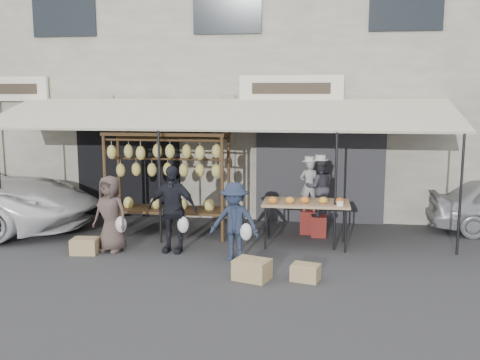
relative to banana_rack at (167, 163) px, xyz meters
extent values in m
plane|color=#2D2D30|center=(1.02, -1.76, -1.57)|extent=(90.00, 90.00, 0.00)
cube|color=#B6AF9C|center=(1.02, 4.74, 1.93)|extent=(24.00, 6.00, 7.00)
cube|color=#232328|center=(3.22, 1.70, -0.32)|extent=(3.00, 0.10, 2.50)
cube|color=black|center=(-1.48, 1.70, -0.32)|extent=(2.60, 0.10, 2.50)
cube|color=silver|center=(2.52, 1.64, 1.58)|extent=(2.40, 0.10, 0.60)
cube|color=silver|center=(-4.48, 1.64, 1.58)|extent=(2.00, 0.10, 0.60)
cube|color=beige|center=(1.02, 0.54, 1.03)|extent=(10.00, 2.34, 0.63)
cylinder|color=black|center=(-3.48, -0.61, -0.42)|extent=(0.05, 0.05, 2.30)
cylinder|color=black|center=(0.02, -0.61, -0.42)|extent=(0.05, 0.05, 2.30)
cylinder|color=black|center=(3.52, -0.61, -0.42)|extent=(0.05, 0.05, 2.30)
cylinder|color=black|center=(5.82, -0.61, -0.42)|extent=(0.05, 0.05, 2.30)
cylinder|color=#2F1E11|center=(-1.25, -0.35, -0.47)|extent=(0.07, 0.07, 2.20)
cylinder|color=#2F1E11|center=(1.25, -0.35, -0.47)|extent=(0.07, 0.07, 2.20)
cylinder|color=#2F1E11|center=(-1.25, 0.45, -0.47)|extent=(0.07, 0.07, 2.20)
cylinder|color=#2F1E11|center=(1.25, 0.45, -0.47)|extent=(0.07, 0.07, 2.20)
cube|color=#2F1E11|center=(0.00, 0.05, 0.63)|extent=(2.60, 0.90, 0.07)
cylinder|color=#2F1E11|center=(0.00, -0.30, 0.51)|extent=(2.50, 0.05, 0.05)
cylinder|color=#2F1E11|center=(0.00, 0.40, 0.51)|extent=(2.50, 0.05, 0.05)
cylinder|color=#2F1E11|center=(0.00, 0.05, 0.08)|extent=(2.50, 0.05, 0.05)
cube|color=#2F1E11|center=(0.00, 0.05, -1.02)|extent=(2.50, 0.80, 0.05)
ellipsoid|color=#D8CD62|center=(-1.10, -0.30, 0.25)|extent=(0.20, 0.18, 0.30)
ellipsoid|color=#D8CD62|center=(-0.79, -0.15, 0.26)|extent=(0.20, 0.18, 0.30)
ellipsoid|color=#D8CD62|center=(-0.47, -0.30, 0.24)|extent=(0.20, 0.18, 0.30)
ellipsoid|color=#D8CD62|center=(-0.16, -0.15, 0.28)|extent=(0.20, 0.18, 0.30)
ellipsoid|color=#D8CD62|center=(0.16, -0.30, 0.28)|extent=(0.20, 0.18, 0.30)
ellipsoid|color=#D8CD62|center=(0.47, -0.15, 0.27)|extent=(0.20, 0.18, 0.30)
ellipsoid|color=#D8CD62|center=(0.79, -0.30, 0.26)|extent=(0.20, 0.18, 0.30)
ellipsoid|color=#D8CD62|center=(1.10, -0.15, 0.29)|extent=(0.20, 0.18, 0.30)
ellipsoid|color=#D8CD62|center=(-1.05, 0.05, -0.18)|extent=(0.20, 0.18, 0.30)
ellipsoid|color=#D8CD62|center=(-0.70, 0.05, -0.15)|extent=(0.20, 0.18, 0.30)
ellipsoid|color=#D8CD62|center=(-0.35, 0.05, -0.15)|extent=(0.20, 0.18, 0.30)
ellipsoid|color=#D8CD62|center=(0.00, 0.05, -0.14)|extent=(0.20, 0.18, 0.30)
ellipsoid|color=#D8CD62|center=(0.35, 0.05, -0.15)|extent=(0.20, 0.18, 0.30)
ellipsoid|color=#D8CD62|center=(0.70, 0.05, -0.14)|extent=(0.20, 0.18, 0.30)
ellipsoid|color=#D8CD62|center=(1.05, 0.05, -0.15)|extent=(0.20, 0.18, 0.30)
cube|color=tan|center=(2.95, -0.41, -0.69)|extent=(1.70, 0.90, 0.05)
cylinder|color=black|center=(2.18, -0.78, -1.14)|extent=(0.04, 0.04, 0.85)
cylinder|color=black|center=(3.72, -0.78, -1.14)|extent=(0.04, 0.04, 0.85)
cylinder|color=black|center=(2.18, -0.04, -1.14)|extent=(0.04, 0.04, 0.85)
cylinder|color=black|center=(3.72, -0.04, -1.14)|extent=(0.04, 0.04, 0.85)
ellipsoid|color=orange|center=(2.31, -0.69, -0.60)|extent=(0.18, 0.14, 0.14)
ellipsoid|color=orange|center=(2.64, -0.65, -0.60)|extent=(0.18, 0.14, 0.14)
ellipsoid|color=orange|center=(2.93, -0.59, -0.60)|extent=(0.18, 0.14, 0.14)
ellipsoid|color=gold|center=(3.29, -0.56, -0.60)|extent=(0.18, 0.14, 0.14)
ellipsoid|color=#B25919|center=(3.60, -0.60, -0.60)|extent=(0.18, 0.14, 0.14)
imported|color=#A8A8A8|center=(2.99, 0.60, -0.50)|extent=(0.45, 0.33, 1.12)
imported|color=#33333C|center=(3.22, 0.37, -0.50)|extent=(0.67, 0.56, 1.24)
imported|color=#4C3D38|center=(-0.75, -1.33, -0.83)|extent=(0.82, 0.64, 1.48)
imported|color=black|center=(0.43, -1.18, -0.73)|extent=(1.02, 0.52, 1.68)
imported|color=#212B41|center=(1.69, -1.55, -0.85)|extent=(1.01, 0.70, 1.44)
cube|color=maroon|center=(2.99, 0.60, -1.32)|extent=(0.42, 0.42, 0.50)
cube|color=maroon|center=(3.22, 0.37, -1.35)|extent=(0.32, 0.32, 0.44)
cube|color=tan|center=(2.14, -2.54, -1.40)|extent=(0.66, 0.58, 0.33)
cube|color=tan|center=(3.01, -2.46, -1.44)|extent=(0.51, 0.43, 0.26)
cube|color=tan|center=(-1.19, -1.56, -1.42)|extent=(0.53, 0.42, 0.29)
camera|label=1|loc=(3.17, -10.89, 1.42)|focal=40.00mm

